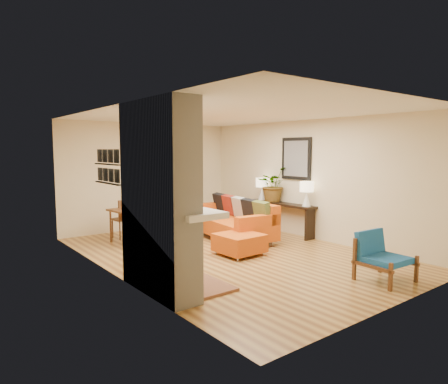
{
  "coord_description": "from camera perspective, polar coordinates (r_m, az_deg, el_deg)",
  "views": [
    {
      "loc": [
        -4.6,
        -5.75,
        1.94
      ],
      "look_at": [
        0.0,
        0.2,
        1.15
      ],
      "focal_mm": 32.0,
      "sensor_mm": 36.0,
      "label": 1
    }
  ],
  "objects": [
    {
      "name": "houseplant",
      "position": [
        9.51,
        6.95,
        1.09
      ],
      "size": [
        0.92,
        0.87,
        0.82
      ],
      "primitive_type": "imported",
      "rotation": [
        0.0,
        0.0,
        0.38
      ],
      "color": "#1E5919",
      "rests_on": "console_table"
    },
    {
      "name": "room_shell",
      "position": [
        9.89,
        -5.87,
        1.91
      ],
      "size": [
        6.5,
        6.5,
        6.5
      ],
      "color": "tan",
      "rests_on": "ground"
    },
    {
      "name": "blue_chair",
      "position": [
        6.49,
        21.35,
        -8.21
      ],
      "size": [
        0.73,
        0.72,
        0.73
      ],
      "color": "brown",
      "rests_on": "ground"
    },
    {
      "name": "dining_table",
      "position": [
        8.56,
        -12.69,
        -3.36
      ],
      "size": [
        0.81,
        1.64,
        0.87
      ],
      "color": "brown",
      "rests_on": "ground"
    },
    {
      "name": "console_table",
      "position": [
        9.37,
        8.22,
        -2.43
      ],
      "size": [
        0.34,
        1.85,
        0.72
      ],
      "color": "black",
      "rests_on": "ground"
    },
    {
      "name": "lamp_near",
      "position": [
        8.82,
        11.72,
        0.16
      ],
      "size": [
        0.3,
        0.3,
        0.54
      ],
      "color": "white",
      "rests_on": "console_table"
    },
    {
      "name": "lamp_far",
      "position": [
        9.79,
        5.44,
        0.83
      ],
      "size": [
        0.3,
        0.3,
        0.54
      ],
      "color": "white",
      "rests_on": "console_table"
    },
    {
      "name": "sofa",
      "position": [
        8.85,
        1.38,
        -4.02
      ],
      "size": [
        1.28,
        2.43,
        0.91
      ],
      "color": "silver",
      "rests_on": "ground"
    },
    {
      "name": "ottoman",
      "position": [
        7.49,
        2.21,
        -7.25
      ],
      "size": [
        0.79,
        0.79,
        0.39
      ],
      "color": "silver",
      "rests_on": "ground"
    },
    {
      "name": "fireplace",
      "position": [
        5.46,
        -8.96,
        -1.44
      ],
      "size": [
        1.09,
        1.68,
        2.6
      ],
      "color": "white",
      "rests_on": "ground"
    }
  ]
}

